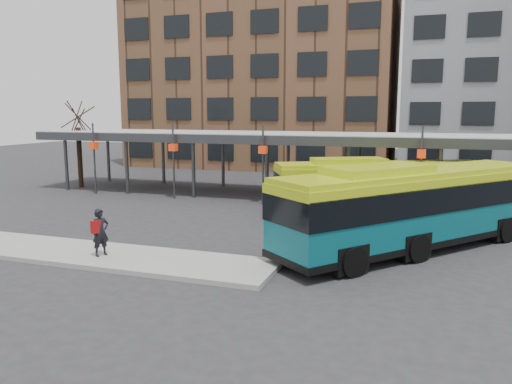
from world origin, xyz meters
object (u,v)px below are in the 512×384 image
object	(u,v)px
bus_front	(414,205)
pedestrian	(100,232)
tree	(80,154)
bus_rear	(381,186)

from	to	relation	value
bus_front	pedestrian	distance (m)	12.32
tree	bus_front	world-z (taller)	tree
bus_front	pedestrian	size ratio (longest dim) A/B	6.47
tree	pedestrian	xyz separation A→B (m)	(12.81, -15.27, -1.34)
tree	bus_front	size ratio (longest dim) A/B	0.48
bus_front	pedestrian	bearing A→B (deg)	155.41
pedestrian	bus_rear	bearing A→B (deg)	-10.42
bus_front	bus_rear	xyz separation A→B (m)	(-1.85, 6.43, -0.21)
bus_rear	pedestrian	xyz separation A→B (m)	(-9.23, -11.76, -0.54)
tree	pedestrian	size ratio (longest dim) A/B	3.12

